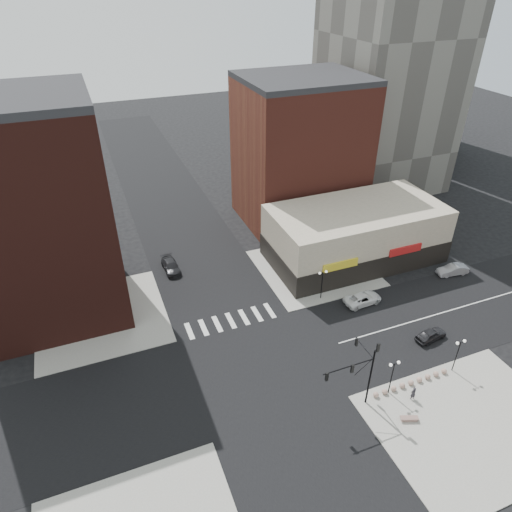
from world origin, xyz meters
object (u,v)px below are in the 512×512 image
dark_sedan_east (431,335)px  white_suv (363,299)px  traffic_signal (361,367)px  street_lamp_se_a (393,370)px  street_lamp_se_b (459,348)px  street_lamp_ne (322,278)px  silver_sedan (453,270)px  pedestrian (413,393)px  stone_bench (409,419)px  dark_sedan_north (171,266)px

dark_sedan_east → white_suv: bearing=15.2°
traffic_signal → street_lamp_se_a: 4.12m
street_lamp_se_b → dark_sedan_east: bearing=77.1°
street_lamp_ne → silver_sedan: (19.52, -1.79, -2.58)m
dark_sedan_east → pedestrian: bearing=122.9°
pedestrian → stone_bench: (-1.86, -1.97, -0.57)m
dark_sedan_north → traffic_signal: bearing=-71.0°
stone_bench → street_lamp_ne: bearing=107.2°
street_lamp_se_a → dark_sedan_east: 10.61m
street_lamp_se_b → silver_sedan: size_ratio=0.96×
traffic_signal → stone_bench: (3.58, -3.68, -4.63)m
street_lamp_se_b → dark_sedan_north: (-23.38, 29.43, -2.59)m
traffic_signal → street_lamp_ne: bearing=73.3°
traffic_signal → street_lamp_se_a: bearing=-2.6°
dark_sedan_east → stone_bench: bearing=124.2°
street_lamp_ne → traffic_signal: bearing=-106.7°
street_lamp_ne → dark_sedan_north: 21.34m
traffic_signal → street_lamp_se_a: traffic_signal is taller
street_lamp_ne → pedestrian: 17.71m
street_lamp_se_b → street_lamp_ne: bearing=113.6°
street_lamp_se_b → silver_sedan: bearing=48.6°
street_lamp_ne → white_suv: size_ratio=0.84×
traffic_signal → pedestrian: bearing=-17.4°
dark_sedan_east → dark_sedan_north: dark_sedan_north is taller
white_suv → street_lamp_se_a: bearing=154.4°
street_lamp_ne → stone_bench: size_ratio=2.38×
silver_sedan → white_suv: bearing=-79.0°
dark_sedan_north → stone_bench: size_ratio=2.78×
traffic_signal → white_suv: bearing=54.8°
street_lamp_se_a → dark_sedan_east: bearing=27.8°
street_lamp_se_b → white_suv: bearing=100.6°
pedestrian → dark_sedan_north: bearing=-56.3°
dark_sedan_east → street_lamp_ne: bearing=28.2°
dark_sedan_east → stone_bench: dark_sedan_east is taller
stone_bench → white_suv: bearing=92.0°
white_suv → stone_bench: (-5.69, -16.83, -0.36)m
street_lamp_se_a → pedestrian: size_ratio=2.67×
white_suv → stone_bench: size_ratio=2.83×
pedestrian → street_lamp_se_a: bearing=-37.6°
traffic_signal → pedestrian: size_ratio=4.98×
white_suv → dark_sedan_east: white_suv is taller
pedestrian → traffic_signal: bearing=-12.5°
silver_sedan → stone_bench: silver_sedan is taller
dark_sedan_north → white_suv: bearing=-40.3°
traffic_signal → pedestrian: traffic_signal is taller
street_lamp_se_a → dark_sedan_north: street_lamp_se_a is taller
dark_sedan_east → silver_sedan: silver_sedan is taller
traffic_signal → dark_sedan_north: (-11.61, 29.26, -4.26)m
dark_sedan_east → dark_sedan_north: bearing=37.2°
street_lamp_ne → pedestrian: size_ratio=2.67×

